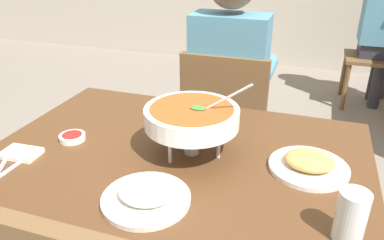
# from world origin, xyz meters

# --- Properties ---
(dining_table_main) EXTENTS (1.23, 0.85, 0.74)m
(dining_table_main) POSITION_xyz_m (0.00, 0.00, 0.63)
(dining_table_main) COLOR #51331C
(dining_table_main) RESTS_ON ground_plane
(chair_diner_main) EXTENTS (0.44, 0.44, 0.90)m
(chair_diner_main) POSITION_xyz_m (-0.00, 0.71, 0.51)
(chair_diner_main) COLOR brown
(chair_diner_main) RESTS_ON ground_plane
(diner_main) EXTENTS (0.40, 0.45, 1.31)m
(diner_main) POSITION_xyz_m (0.00, 0.75, 0.75)
(diner_main) COLOR #2D2D38
(diner_main) RESTS_ON ground_plane
(curry_bowl) EXTENTS (0.33, 0.30, 0.26)m
(curry_bowl) POSITION_xyz_m (0.05, 0.01, 0.87)
(curry_bowl) COLOR silver
(curry_bowl) RESTS_ON dining_table_main
(rice_plate) EXTENTS (0.24, 0.24, 0.06)m
(rice_plate) POSITION_xyz_m (0.01, -0.27, 0.76)
(rice_plate) COLOR white
(rice_plate) RESTS_ON dining_table_main
(appetizer_plate) EXTENTS (0.24, 0.24, 0.06)m
(appetizer_plate) POSITION_xyz_m (0.41, 0.03, 0.76)
(appetizer_plate) COLOR white
(appetizer_plate) RESTS_ON dining_table_main
(sauce_dish) EXTENTS (0.09, 0.09, 0.02)m
(sauce_dish) POSITION_xyz_m (-0.38, -0.04, 0.75)
(sauce_dish) COLOR white
(sauce_dish) RESTS_ON dining_table_main
(napkin_folded) EXTENTS (0.12, 0.09, 0.02)m
(napkin_folded) POSITION_xyz_m (-0.47, -0.18, 0.75)
(napkin_folded) COLOR white
(napkin_folded) RESTS_ON dining_table_main
(fork_utensil) EXTENTS (0.09, 0.16, 0.01)m
(fork_utensil) POSITION_xyz_m (-0.49, -0.23, 0.74)
(fork_utensil) COLOR silver
(fork_utensil) RESTS_ON dining_table_main
(spoon_utensil) EXTENTS (0.01, 0.17, 0.01)m
(spoon_utensil) POSITION_xyz_m (-0.44, -0.23, 0.74)
(spoon_utensil) COLOR silver
(spoon_utensil) RESTS_ON dining_table_main
(drink_glass) EXTENTS (0.07, 0.07, 0.13)m
(drink_glass) POSITION_xyz_m (0.51, -0.24, 0.80)
(drink_glass) COLOR silver
(drink_glass) RESTS_ON dining_table_main
(patron_bg_left) EXTENTS (0.45, 0.40, 1.31)m
(patron_bg_left) POSITION_xyz_m (0.86, 2.58, 0.75)
(patron_bg_left) COLOR #2D2D38
(patron_bg_left) RESTS_ON ground_plane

